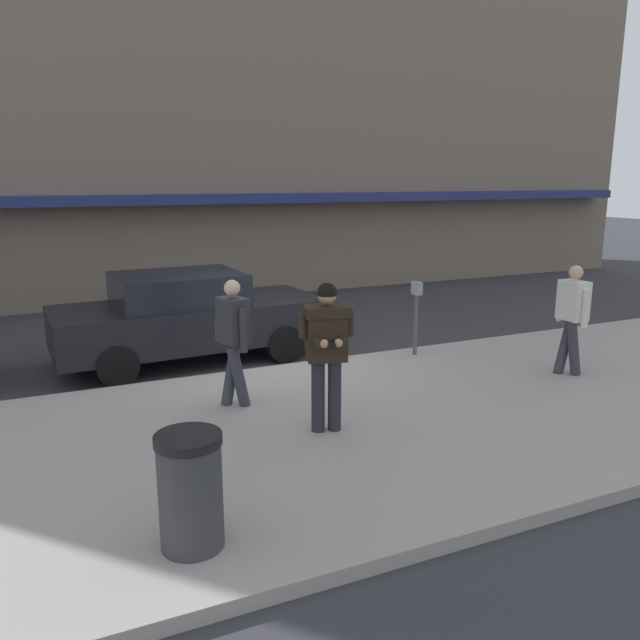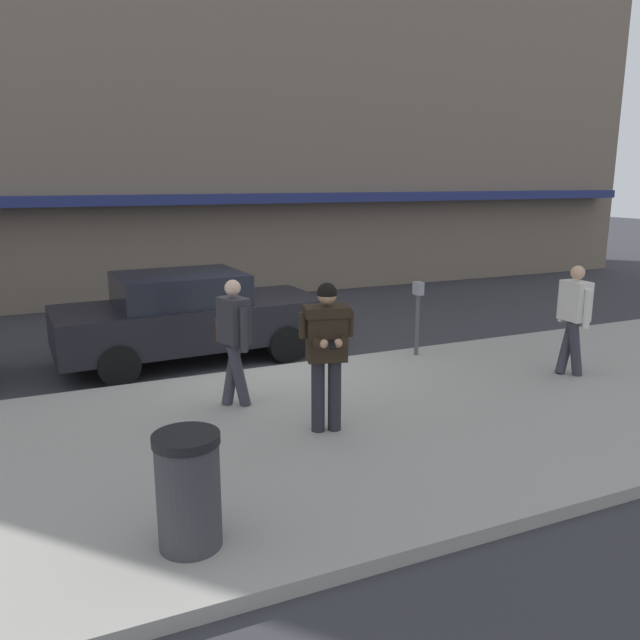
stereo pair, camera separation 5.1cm
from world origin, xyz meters
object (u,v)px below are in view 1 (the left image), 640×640
object	(u,v)px
man_texting_on_phone	(327,341)
trash_bin	(191,491)
pedestrian_in_light_coat	(572,313)
parked_sedan_mid	(188,316)
parking_meter	(416,307)
pedestrian_with_bag	(233,335)

from	to	relation	value
man_texting_on_phone	trash_bin	size ratio (longest dim) A/B	1.84
pedestrian_in_light_coat	trash_bin	bearing A→B (deg)	-160.99
parked_sedan_mid	trash_bin	bearing A→B (deg)	-102.62
parking_meter	parked_sedan_mid	bearing A→B (deg)	153.56
man_texting_on_phone	trash_bin	xyz separation A→B (m)	(-2.03, -1.72, -0.62)
pedestrian_in_light_coat	parking_meter	size ratio (longest dim) A/B	1.34
man_texting_on_phone	pedestrian_with_bag	world-z (taller)	man_texting_on_phone
parking_meter	trash_bin	size ratio (longest dim) A/B	1.30
man_texting_on_phone	parked_sedan_mid	bearing A→B (deg)	99.91
trash_bin	pedestrian_in_light_coat	bearing A→B (deg)	19.01
pedestrian_with_bag	trash_bin	distance (m)	3.33
pedestrian_with_bag	parking_meter	bearing A→B (deg)	16.70
pedestrian_in_light_coat	parking_meter	world-z (taller)	pedestrian_in_light_coat
parked_sedan_mid	pedestrian_with_bag	world-z (taller)	pedestrian_with_bag
parked_sedan_mid	parking_meter	size ratio (longest dim) A/B	3.62
parking_meter	pedestrian_in_light_coat	bearing A→B (deg)	-50.60
man_texting_on_phone	pedestrian_in_light_coat	size ratio (longest dim) A/B	1.06
man_texting_on_phone	pedestrian_in_light_coat	xyz separation A→B (m)	(4.35, 0.47, -0.14)
man_texting_on_phone	pedestrian_in_light_coat	bearing A→B (deg)	6.19
parked_sedan_mid	pedestrian_in_light_coat	xyz separation A→B (m)	(5.07, -3.64, 0.32)
parked_sedan_mid	parking_meter	bearing A→B (deg)	-26.44
parked_sedan_mid	parking_meter	xyz separation A→B (m)	(3.51, -1.74, 0.18)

